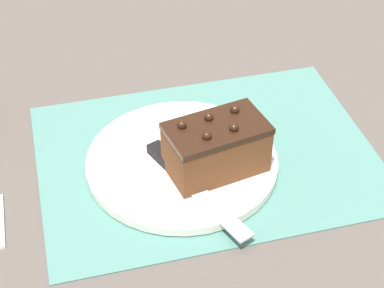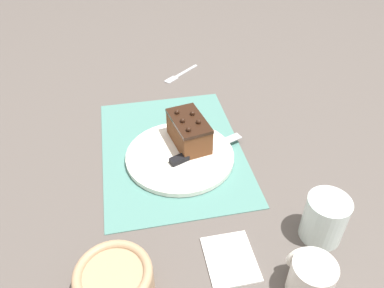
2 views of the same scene
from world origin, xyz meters
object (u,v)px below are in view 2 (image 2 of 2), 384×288
object	(u,v)px
drinking_glass	(324,219)
small_bowl	(114,281)
cake_plate	(180,156)
coffee_mug	(310,278)
serving_knife	(195,153)
dessert_fork	(179,75)
chocolate_cake	(189,132)

from	to	relation	value
drinking_glass	small_bowl	world-z (taller)	drinking_glass
cake_plate	small_bowl	bearing A→B (deg)	152.24
coffee_mug	serving_knife	bearing A→B (deg)	17.88
cake_plate	drinking_glass	size ratio (longest dim) A/B	2.67
serving_knife	drinking_glass	world-z (taller)	drinking_glass
coffee_mug	cake_plate	bearing A→B (deg)	22.10
cake_plate	small_bowl	world-z (taller)	small_bowl
coffee_mug	small_bowl	bearing A→B (deg)	78.97
coffee_mug	dessert_fork	world-z (taller)	coffee_mug
serving_knife	drinking_glass	distance (m)	0.33
serving_knife	drinking_glass	size ratio (longest dim) A/B	2.01
cake_plate	chocolate_cake	size ratio (longest dim) A/B	1.87
serving_knife	small_bowl	xyz separation A→B (m)	(-0.30, 0.20, 0.01)
chocolate_cake	small_bowl	distance (m)	0.40
drinking_glass	dessert_fork	world-z (taller)	drinking_glass
cake_plate	coffee_mug	bearing A→B (deg)	-157.90
serving_knife	chocolate_cake	bearing A→B (deg)	164.71
chocolate_cake	serving_knife	bearing A→B (deg)	-173.67
coffee_mug	chocolate_cake	bearing A→B (deg)	16.66
serving_knife	small_bowl	bearing A→B (deg)	-54.94
serving_knife	drinking_glass	xyz separation A→B (m)	(-0.26, -0.19, 0.03)
cake_plate	serving_knife	distance (m)	0.04
cake_plate	coffee_mug	distance (m)	0.41
chocolate_cake	drinking_glass	xyz separation A→B (m)	(-0.31, -0.20, -0.00)
small_bowl	dessert_fork	bearing A→B (deg)	-18.02
dessert_fork	cake_plate	bearing A→B (deg)	131.43
drinking_glass	coffee_mug	bearing A→B (deg)	143.96
drinking_glass	coffee_mug	xyz separation A→B (m)	(-0.10, 0.08, -0.01)
chocolate_cake	small_bowl	size ratio (longest dim) A/B	1.06
dessert_fork	coffee_mug	bearing A→B (deg)	147.19
dessert_fork	drinking_glass	bearing A→B (deg)	154.28
coffee_mug	drinking_glass	bearing A→B (deg)	-36.04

